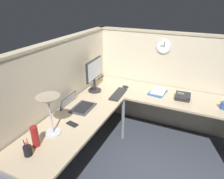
# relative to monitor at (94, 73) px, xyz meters

# --- Properties ---
(ground_plane) EXTENTS (6.80, 6.80, 0.00)m
(ground_plane) POSITION_rel_monitor_xyz_m (-0.17, -0.64, -1.02)
(ground_plane) COLOR #383D47
(cubicle_wall_back) EXTENTS (2.57, 0.12, 1.58)m
(cubicle_wall_back) POSITION_rel_monitor_xyz_m (-0.53, 0.23, -0.23)
(cubicle_wall_back) COLOR beige
(cubicle_wall_back) RESTS_ON ground
(cubicle_wall_right) EXTENTS (0.12, 2.37, 1.58)m
(cubicle_wall_right) POSITION_rel_monitor_xyz_m (0.70, -0.90, -0.23)
(cubicle_wall_right) COLOR beige
(cubicle_wall_right) RESTS_ON ground
(desk) EXTENTS (2.35, 2.15, 0.73)m
(desk) POSITION_rel_monitor_xyz_m (-0.31, -0.69, -0.39)
(desk) COLOR tan
(desk) RESTS_ON ground
(monitor) EXTENTS (0.46, 0.20, 0.50)m
(monitor) POSITION_rel_monitor_xyz_m (0.00, 0.00, 0.00)
(monitor) COLOR #232326
(monitor) RESTS_ON desk
(laptop) EXTENTS (0.35, 0.39, 0.22)m
(laptop) POSITION_rel_monitor_xyz_m (-0.53, -0.02, -0.27)
(laptop) COLOR #38383D
(laptop) RESTS_ON desk
(keyboard) EXTENTS (0.44, 0.16, 0.02)m
(keyboard) POSITION_rel_monitor_xyz_m (0.03, -0.38, -0.28)
(keyboard) COLOR #232326
(keyboard) RESTS_ON desk
(computer_mouse) EXTENTS (0.06, 0.10, 0.03)m
(computer_mouse) POSITION_rel_monitor_xyz_m (0.31, -0.38, -0.28)
(computer_mouse) COLOR #232326
(computer_mouse) RESTS_ON desk
(desk_lamp_dome) EXTENTS (0.24, 0.24, 0.44)m
(desk_lamp_dome) POSITION_rel_monitor_xyz_m (-1.12, -0.11, 0.07)
(desk_lamp_dome) COLOR #B7BABF
(desk_lamp_dome) RESTS_ON desk
(pen_cup) EXTENTS (0.08, 0.08, 0.18)m
(pen_cup) POSITION_rel_monitor_xyz_m (-1.48, -0.11, -0.24)
(pen_cup) COLOR black
(pen_cup) RESTS_ON desk
(cell_phone) EXTENTS (0.10, 0.15, 0.01)m
(cell_phone) POSITION_rel_monitor_xyz_m (-0.90, -0.20, -0.29)
(cell_phone) COLOR black
(cell_phone) RESTS_ON desk
(thermos_flask) EXTENTS (0.07, 0.07, 0.22)m
(thermos_flask) POSITION_rel_monitor_xyz_m (-1.35, -0.09, -0.18)
(thermos_flask) COLOR maroon
(thermos_flask) RESTS_ON desk
(office_phone) EXTENTS (0.20, 0.22, 0.11)m
(office_phone) POSITION_rel_monitor_xyz_m (0.28, -1.27, -0.26)
(office_phone) COLOR #232326
(office_phone) RESTS_ON desk
(book_stack) EXTENTS (0.31, 0.25, 0.04)m
(book_stack) POSITION_rel_monitor_xyz_m (0.33, -0.90, -0.27)
(book_stack) COLOR #335999
(book_stack) RESTS_ON desk
(coffee_mug) EXTENTS (0.08, 0.08, 0.10)m
(coffee_mug) POSITION_rel_monitor_xyz_m (0.22, -1.77, -0.25)
(coffee_mug) COLOR #2D4C8C
(coffee_mug) RESTS_ON desk
(wall_clock) EXTENTS (0.04, 0.22, 0.22)m
(wall_clock) POSITION_rel_monitor_xyz_m (0.65, -0.85, 0.34)
(wall_clock) COLOR #B7BABF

